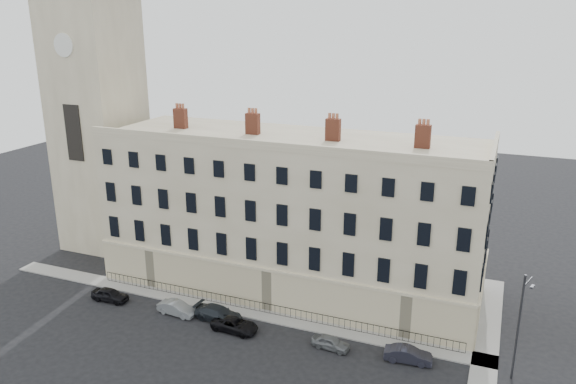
{
  "coord_description": "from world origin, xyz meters",
  "views": [
    {
      "loc": [
        12.8,
        -35.87,
        25.72
      ],
      "look_at": [
        -5.58,
        10.0,
        10.28
      ],
      "focal_mm": 35.0,
      "sensor_mm": 36.0,
      "label": 1
    }
  ],
  "objects_px": {
    "car_a": "(110,295)",
    "car_c": "(219,314)",
    "car_b": "(177,308)",
    "car_e": "(331,343)",
    "streetlamp": "(519,323)",
    "car_d": "(235,325)",
    "car_f": "(408,355)"
  },
  "relations": [
    {
      "from": "car_c",
      "to": "car_e",
      "type": "xyz_separation_m",
      "value": [
        10.54,
        -0.52,
        -0.11
      ]
    },
    {
      "from": "car_e",
      "to": "streetlamp",
      "type": "bearing_deg",
      "value": -79.85
    },
    {
      "from": "car_a",
      "to": "car_e",
      "type": "relative_size",
      "value": 1.14
    },
    {
      "from": "car_b",
      "to": "streetlamp",
      "type": "distance_m",
      "value": 28.61
    },
    {
      "from": "car_a",
      "to": "car_e",
      "type": "bearing_deg",
      "value": -91.85
    },
    {
      "from": "car_c",
      "to": "streetlamp",
      "type": "relative_size",
      "value": 0.53
    },
    {
      "from": "car_a",
      "to": "car_d",
      "type": "bearing_deg",
      "value": -93.73
    },
    {
      "from": "car_f",
      "to": "streetlamp",
      "type": "relative_size",
      "value": 0.44
    },
    {
      "from": "car_d",
      "to": "car_f",
      "type": "height_order",
      "value": "car_f"
    },
    {
      "from": "car_c",
      "to": "streetlamp",
      "type": "xyz_separation_m",
      "value": [
        24.28,
        0.63,
        4.03
      ]
    },
    {
      "from": "car_c",
      "to": "car_d",
      "type": "xyz_separation_m",
      "value": [
        2.1,
        -0.99,
        -0.08
      ]
    },
    {
      "from": "car_a",
      "to": "car_b",
      "type": "height_order",
      "value": "car_a"
    },
    {
      "from": "car_f",
      "to": "streetlamp",
      "type": "height_order",
      "value": "streetlamp"
    },
    {
      "from": "car_a",
      "to": "streetlamp",
      "type": "bearing_deg",
      "value": -90.1
    },
    {
      "from": "car_a",
      "to": "car_b",
      "type": "relative_size",
      "value": 0.98
    },
    {
      "from": "car_e",
      "to": "car_f",
      "type": "distance_m",
      "value": 6.17
    },
    {
      "from": "car_a",
      "to": "car_c",
      "type": "relative_size",
      "value": 0.81
    },
    {
      "from": "car_d",
      "to": "car_c",
      "type": "bearing_deg",
      "value": 67.41
    },
    {
      "from": "car_e",
      "to": "streetlamp",
      "type": "distance_m",
      "value": 14.39
    },
    {
      "from": "car_d",
      "to": "streetlamp",
      "type": "bearing_deg",
      "value": -83.06
    },
    {
      "from": "car_f",
      "to": "streetlamp",
      "type": "distance_m",
      "value": 8.64
    },
    {
      "from": "car_d",
      "to": "car_e",
      "type": "bearing_deg",
      "value": -84.01
    },
    {
      "from": "car_b",
      "to": "car_c",
      "type": "height_order",
      "value": "car_c"
    },
    {
      "from": "car_c",
      "to": "car_f",
      "type": "distance_m",
      "value": 16.69
    },
    {
      "from": "car_a",
      "to": "car_e",
      "type": "height_order",
      "value": "car_a"
    },
    {
      "from": "streetlamp",
      "to": "car_c",
      "type": "bearing_deg",
      "value": -161.09
    },
    {
      "from": "car_b",
      "to": "streetlamp",
      "type": "bearing_deg",
      "value": -83.13
    },
    {
      "from": "car_d",
      "to": "car_e",
      "type": "distance_m",
      "value": 8.46
    },
    {
      "from": "car_c",
      "to": "car_e",
      "type": "relative_size",
      "value": 1.42
    },
    {
      "from": "streetlamp",
      "to": "car_b",
      "type": "bearing_deg",
      "value": -160.39
    },
    {
      "from": "car_b",
      "to": "car_c",
      "type": "distance_m",
      "value": 4.04
    },
    {
      "from": "car_c",
      "to": "car_f",
      "type": "relative_size",
      "value": 1.21
    }
  ]
}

